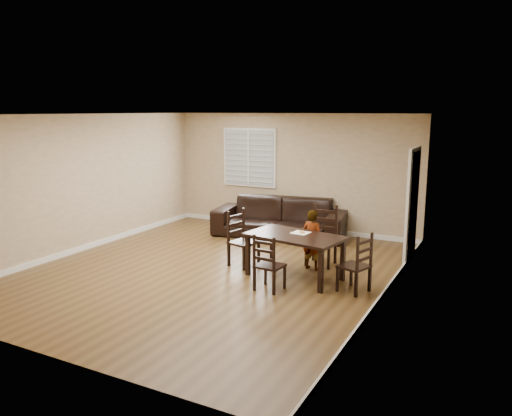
{
  "coord_description": "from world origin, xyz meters",
  "views": [
    {
      "loc": [
        4.55,
        -7.09,
        2.77
      ],
      "look_at": [
        0.41,
        0.89,
        1.0
      ],
      "focal_mm": 35.0,
      "sensor_mm": 36.0,
      "label": 1
    }
  ],
  "objects_px": {
    "chair_far": "(266,266)",
    "child": "(312,240)",
    "donut": "(302,232)",
    "dining_table": "(295,240)",
    "chair_right": "(360,267)",
    "sofa": "(279,217)",
    "chair_left": "(239,240)",
    "chair_near": "(324,237)"
  },
  "relations": [
    {
      "from": "dining_table",
      "to": "chair_left",
      "type": "height_order",
      "value": "chair_left"
    },
    {
      "from": "child",
      "to": "sofa",
      "type": "bearing_deg",
      "value": -41.5
    },
    {
      "from": "chair_far",
      "to": "sofa",
      "type": "bearing_deg",
      "value": -63.15
    },
    {
      "from": "chair_far",
      "to": "sofa",
      "type": "height_order",
      "value": "chair_far"
    },
    {
      "from": "chair_right",
      "to": "donut",
      "type": "bearing_deg",
      "value": -90.71
    },
    {
      "from": "child",
      "to": "chair_far",
      "type": "bearing_deg",
      "value": 90.65
    },
    {
      "from": "chair_right",
      "to": "chair_near",
      "type": "bearing_deg",
      "value": -121.54
    },
    {
      "from": "chair_near",
      "to": "chair_right",
      "type": "relative_size",
      "value": 1.15
    },
    {
      "from": "donut",
      "to": "dining_table",
      "type": "bearing_deg",
      "value": -105.94
    },
    {
      "from": "chair_right",
      "to": "sofa",
      "type": "bearing_deg",
      "value": -117.6
    },
    {
      "from": "dining_table",
      "to": "chair_right",
      "type": "height_order",
      "value": "chair_right"
    },
    {
      "from": "chair_far",
      "to": "child",
      "type": "distance_m",
      "value": 1.41
    },
    {
      "from": "chair_right",
      "to": "child",
      "type": "relative_size",
      "value": 0.88
    },
    {
      "from": "dining_table",
      "to": "chair_far",
      "type": "xyz_separation_m",
      "value": [
        -0.13,
        -0.82,
        -0.24
      ]
    },
    {
      "from": "dining_table",
      "to": "chair_right",
      "type": "xyz_separation_m",
      "value": [
        1.18,
        -0.22,
        -0.22
      ]
    },
    {
      "from": "dining_table",
      "to": "sofa",
      "type": "relative_size",
      "value": 0.59
    },
    {
      "from": "chair_left",
      "to": "child",
      "type": "height_order",
      "value": "child"
    },
    {
      "from": "chair_right",
      "to": "chair_left",
      "type": "bearing_deg",
      "value": -81.98
    },
    {
      "from": "chair_near",
      "to": "dining_table",
      "type": "bearing_deg",
      "value": -99.63
    },
    {
      "from": "chair_near",
      "to": "chair_left",
      "type": "bearing_deg",
      "value": -150.63
    },
    {
      "from": "dining_table",
      "to": "chair_near",
      "type": "xyz_separation_m",
      "value": [
        0.14,
        1.01,
        -0.16
      ]
    },
    {
      "from": "dining_table",
      "to": "chair_right",
      "type": "distance_m",
      "value": 1.22
    },
    {
      "from": "chair_right",
      "to": "sofa",
      "type": "relative_size",
      "value": 0.33
    },
    {
      "from": "chair_near",
      "to": "chair_right",
      "type": "distance_m",
      "value": 1.6
    },
    {
      "from": "sofa",
      "to": "child",
      "type": "bearing_deg",
      "value": -60.81
    },
    {
      "from": "chair_near",
      "to": "child",
      "type": "relative_size",
      "value": 1.01
    },
    {
      "from": "chair_near",
      "to": "donut",
      "type": "distance_m",
      "value": 0.88
    },
    {
      "from": "chair_far",
      "to": "donut",
      "type": "xyz_separation_m",
      "value": [
        0.18,
        0.99,
        0.35
      ]
    },
    {
      "from": "chair_right",
      "to": "dining_table",
      "type": "bearing_deg",
      "value": -82.15
    },
    {
      "from": "chair_far",
      "to": "child",
      "type": "bearing_deg",
      "value": -93.81
    },
    {
      "from": "chair_left",
      "to": "donut",
      "type": "distance_m",
      "value": 1.27
    },
    {
      "from": "chair_left",
      "to": "sofa",
      "type": "xyz_separation_m",
      "value": [
        -0.22,
        2.24,
        -0.04
      ]
    },
    {
      "from": "chair_far",
      "to": "donut",
      "type": "height_order",
      "value": "chair_far"
    },
    {
      "from": "chair_right",
      "to": "child",
      "type": "bearing_deg",
      "value": -107.52
    },
    {
      "from": "chair_near",
      "to": "chair_far",
      "type": "height_order",
      "value": "chair_near"
    },
    {
      "from": "dining_table",
      "to": "donut",
      "type": "height_order",
      "value": "donut"
    },
    {
      "from": "chair_far",
      "to": "donut",
      "type": "relative_size",
      "value": 9.03
    },
    {
      "from": "chair_near",
      "to": "chair_left",
      "type": "distance_m",
      "value": 1.55
    },
    {
      "from": "chair_right",
      "to": "chair_far",
      "type": "bearing_deg",
      "value": -47.0
    },
    {
      "from": "chair_left",
      "to": "donut",
      "type": "xyz_separation_m",
      "value": [
        1.24,
        -0.04,
        0.3
      ]
    },
    {
      "from": "chair_near",
      "to": "donut",
      "type": "height_order",
      "value": "chair_near"
    },
    {
      "from": "chair_far",
      "to": "donut",
      "type": "distance_m",
      "value": 1.07
    }
  ]
}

